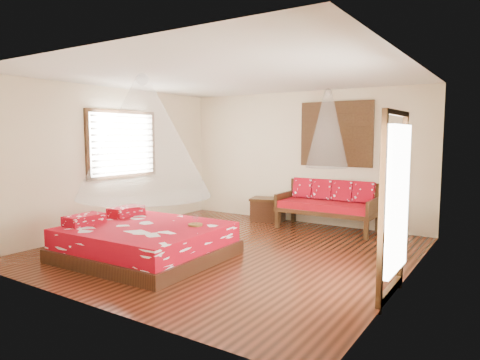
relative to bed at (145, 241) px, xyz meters
The scene contains 10 objects.
room 1.78m from the bed, 51.43° to the left, with size 5.54×5.54×2.84m.
bed is the anchor object (origin of this frame).
daybed 3.82m from the bed, 64.95° to the left, with size 1.94×0.86×0.98m.
storage_chest 3.52m from the bed, 86.81° to the left, with size 0.84×0.70×0.51m.
shutter_panel 4.43m from the bed, 66.89° to the left, with size 1.52×0.06×1.32m.
window_left 2.67m from the bed, 145.75° to the left, with size 0.10×1.74×1.34m.
glazed_door 3.69m from the bed, ahead, with size 0.08×1.02×2.16m.
wine_tray 0.84m from the bed, 31.20° to the left, with size 0.22×0.22×0.18m.
mosquito_net_main 1.60m from the bed, ahead, with size 2.02×2.02×1.80m, color white.
mosquito_net_daybed 4.08m from the bed, 64.04° to the left, with size 0.82×0.82×1.50m, color white.
Camera 1 is at (3.91, -5.66, 1.88)m, focal length 32.00 mm.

